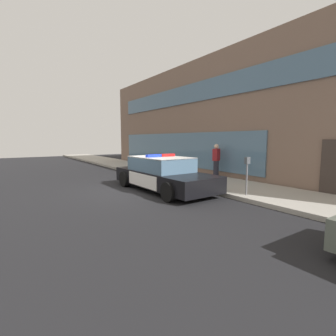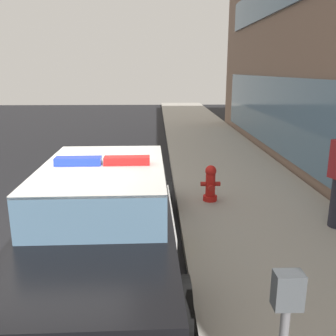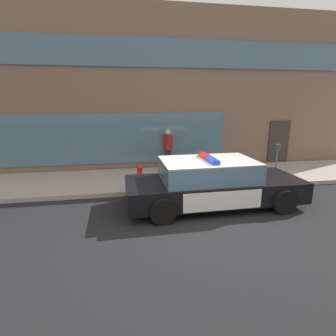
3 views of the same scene
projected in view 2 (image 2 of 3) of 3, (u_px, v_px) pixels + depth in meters
ground at (58, 237)px, 6.12m from camera, size 48.00×48.00×0.00m
sidewalk at (271, 230)px, 6.21m from camera, size 48.00×3.07×0.15m
police_cruiser at (104, 214)px, 5.27m from camera, size 5.13×2.20×1.49m
fire_hydrant at (210, 184)px, 7.29m from camera, size 0.34×0.39×0.73m
parking_meter at (284, 330)px, 2.34m from camera, size 0.12×0.18×1.34m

